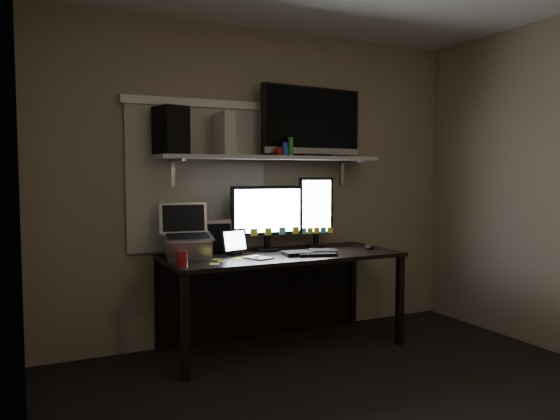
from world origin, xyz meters
TOP-DOWN VIEW (x-y plane):
  - back_wall at (0.00, 1.80)m, footprint 3.60×0.00m
  - left_wall at (-1.80, 0.00)m, footprint 0.00×3.60m
  - window_blinds at (-0.55, 1.79)m, footprint 1.10×0.02m
  - desk at (0.00, 1.55)m, footprint 1.80×0.75m
  - wall_shelf at (0.00, 1.62)m, footprint 1.80×0.35m
  - monitor_landscape at (-0.04, 1.62)m, footprint 0.60×0.09m
  - monitor_portrait at (0.41, 1.63)m, footprint 0.30×0.09m
  - keyboard at (0.18, 1.31)m, footprint 0.47×0.29m
  - mouse at (0.74, 1.33)m, footprint 0.08×0.11m
  - notepad at (-0.26, 1.29)m, footprint 0.19×0.23m
  - tablet at (-0.36, 1.51)m, footprint 0.24×0.16m
  - file_sorter at (-0.45, 1.65)m, footprint 0.21×0.12m
  - laptop at (-0.72, 1.50)m, footprint 0.39×0.33m
  - cup at (-0.85, 1.18)m, footprint 0.08×0.08m
  - sticky_notes at (-0.50, 1.29)m, footprint 0.30×0.23m
  - tv at (0.39, 1.67)m, footprint 0.96×0.28m
  - game_console at (-0.40, 1.60)m, footprint 0.09×0.27m
  - speaker at (-0.80, 1.63)m, footprint 0.24×0.27m
  - bottles at (0.09, 1.56)m, footprint 0.25×0.12m

SIDE VIEW (x-z plane):
  - desk at x=0.00m, z-range 0.19..0.92m
  - sticky_notes at x=-0.50m, z-range 0.73..0.73m
  - notepad at x=-0.26m, z-range 0.73..0.74m
  - keyboard at x=0.18m, z-range 0.73..0.76m
  - mouse at x=0.74m, z-range 0.73..0.77m
  - cup at x=-0.85m, z-range 0.73..0.84m
  - tablet at x=-0.36m, z-range 0.73..0.93m
  - file_sorter at x=-0.45m, z-range 0.73..0.98m
  - laptop at x=-0.72m, z-range 0.73..1.12m
  - monitor_landscape at x=-0.04m, z-range 0.73..1.26m
  - monitor_portrait at x=0.41m, z-range 0.73..1.32m
  - back_wall at x=0.00m, z-range -0.55..3.05m
  - left_wall at x=-1.80m, z-range -0.55..3.05m
  - window_blinds at x=-0.55m, z-range 0.75..1.85m
  - wall_shelf at x=0.00m, z-range 1.45..1.48m
  - bottles at x=0.09m, z-range 1.48..1.63m
  - game_console at x=-0.40m, z-range 1.48..1.80m
  - speaker at x=-0.80m, z-range 1.48..1.83m
  - tv at x=0.39m, z-range 1.48..2.05m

